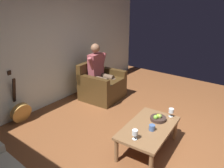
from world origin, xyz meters
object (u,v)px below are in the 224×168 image
at_px(guitar, 21,111).
at_px(fruit_bowl, 158,118).
at_px(wine_glass_far, 171,111).
at_px(armchair, 101,86).
at_px(candle_jar, 152,128).
at_px(person_seated, 100,70).
at_px(coffee_table, 149,130).
at_px(wine_glass_near, 135,133).

distance_m(guitar, fruit_bowl, 2.54).
bearing_deg(wine_glass_far, armchair, -105.88).
relative_size(fruit_bowl, candle_jar, 2.79).
bearing_deg(wine_glass_far, candle_jar, -6.38).
relative_size(person_seated, fruit_bowl, 5.15).
distance_m(coffee_table, candle_jar, 0.14).
bearing_deg(armchair, person_seated, -90.00).
bearing_deg(person_seated, fruit_bowl, 62.97).
bearing_deg(candle_jar, wine_glass_far, 173.62).
bearing_deg(guitar, fruit_bowl, 112.55).
distance_m(person_seated, guitar, 1.86).
xyz_separation_m(armchair, wine_glass_far, (0.55, 1.92, 0.21)).
bearing_deg(fruit_bowl, wine_glass_near, -2.77).
distance_m(armchair, wine_glass_near, 2.28).
bearing_deg(fruit_bowl, person_seated, -112.64).
height_order(person_seated, guitar, person_seated).
height_order(armchair, fruit_bowl, armchair).
bearing_deg(candle_jar, coffee_table, -125.45).
xyz_separation_m(person_seated, candle_jar, (1.08, 1.90, -0.22)).
bearing_deg(wine_glass_near, fruit_bowl, 177.23).
bearing_deg(wine_glass_far, coffee_table, -16.24).
bearing_deg(guitar, candle_jar, 105.47).
xyz_separation_m(wine_glass_near, wine_glass_far, (-0.87, 0.15, 0.00)).
bearing_deg(coffee_table, guitar, -72.73).
height_order(person_seated, fruit_bowl, person_seated).
relative_size(guitar, fruit_bowl, 4.05).
relative_size(armchair, coffee_table, 0.81).
bearing_deg(candle_jar, fruit_bowl, -170.06).
height_order(person_seated, coffee_table, person_seated).
bearing_deg(wine_glass_far, fruit_bowl, -26.64).
distance_m(armchair, guitar, 1.82).
bearing_deg(wine_glass_near, candle_jar, 165.75).
height_order(wine_glass_near, fruit_bowl, wine_glass_near).
bearing_deg(fruit_bowl, guitar, -67.45).
distance_m(person_seated, wine_glass_far, 2.04).
xyz_separation_m(person_seated, wine_glass_near, (1.42, 1.82, -0.17)).
bearing_deg(wine_glass_far, wine_glass_near, -9.46).
height_order(fruit_bowl, candle_jar, fruit_bowl).
bearing_deg(person_seated, guitar, -20.01).
bearing_deg(person_seated, candle_jar, 56.04).
relative_size(person_seated, candle_jar, 14.35).
bearing_deg(guitar, armchair, 163.20).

